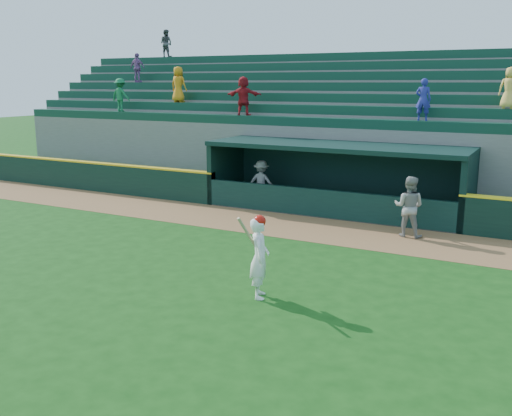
# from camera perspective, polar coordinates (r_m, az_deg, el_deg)

# --- Properties ---
(ground) EXTENTS (120.00, 120.00, 0.00)m
(ground) POSITION_cam_1_polar(r_m,az_deg,el_deg) (14.42, -3.02, -6.27)
(ground) COLOR #134210
(ground) RESTS_ON ground
(warning_track) EXTENTS (40.00, 3.00, 0.01)m
(warning_track) POSITION_cam_1_polar(r_m,az_deg,el_deg) (18.60, 4.81, -1.96)
(warning_track) COLOR brown
(warning_track) RESTS_ON ground
(field_wall_left) EXTENTS (15.50, 0.30, 1.20)m
(field_wall_left) POSITION_cam_1_polar(r_m,az_deg,el_deg) (26.88, -18.38, 3.21)
(field_wall_left) COLOR black
(field_wall_left) RESTS_ON ground
(wall_stripe_left) EXTENTS (15.50, 0.32, 0.06)m
(wall_stripe_left) POSITION_cam_1_polar(r_m,az_deg,el_deg) (26.79, -18.47, 4.54)
(wall_stripe_left) COLOR gold
(wall_stripe_left) RESTS_ON field_wall_left
(dugout_player_front) EXTENTS (0.91, 0.71, 1.87)m
(dugout_player_front) POSITION_cam_1_polar(r_m,az_deg,el_deg) (17.90, 15.04, 0.13)
(dugout_player_front) COLOR gray
(dugout_player_front) RESTS_ON ground
(dugout_player_inside) EXTENTS (1.18, 0.80, 1.68)m
(dugout_player_inside) POSITION_cam_1_polar(r_m,az_deg,el_deg) (22.13, 0.55, 2.61)
(dugout_player_inside) COLOR #A8A8A3
(dugout_player_inside) RESTS_ON ground
(dugout) EXTENTS (9.40, 2.80, 2.46)m
(dugout) POSITION_cam_1_polar(r_m,az_deg,el_deg) (21.16, 8.23, 3.46)
(dugout) COLOR #64635F
(dugout) RESTS_ON ground
(stands) EXTENTS (34.50, 6.33, 7.43)m
(stands) POSITION_cam_1_polar(r_m,az_deg,el_deg) (25.35, 11.82, 7.14)
(stands) COLOR slate
(stands) RESTS_ON ground
(batter_at_plate) EXTENTS (0.68, 0.85, 1.87)m
(batter_at_plate) POSITION_cam_1_polar(r_m,az_deg,el_deg) (12.41, 0.34, -4.86)
(batter_at_plate) COLOR white
(batter_at_plate) RESTS_ON ground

